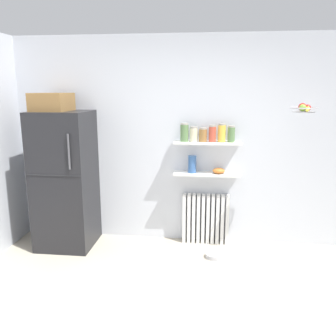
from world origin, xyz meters
name	(u,v)px	position (x,y,z in m)	size (l,w,h in m)	color
ground_plane	(176,305)	(0.00, 0.50, 0.00)	(7.04, 7.04, 0.00)	#B2A893
back_wall	(187,142)	(0.00, 2.05, 1.30)	(7.04, 0.10, 2.60)	silver
refrigerator	(65,176)	(-1.50, 1.67, 0.90)	(0.67, 0.69, 1.91)	black
radiator	(206,219)	(0.25, 1.92, 0.32)	(0.59, 0.12, 0.64)	white
wall_shelf_lower	(207,174)	(0.25, 1.89, 0.92)	(0.82, 0.22, 0.03)	white
wall_shelf_upper	(207,143)	(0.25, 1.89, 1.31)	(0.82, 0.22, 0.03)	white
storage_jar_0	(184,132)	(-0.03, 1.89, 1.43)	(0.10, 0.10, 0.22)	#5B7F4C
storage_jar_1	(194,134)	(0.08, 1.89, 1.41)	(0.09, 0.09, 0.18)	beige
storage_jar_2	(203,135)	(0.20, 1.89, 1.41)	(0.10, 0.10, 0.17)	olive
storage_jar_3	(212,134)	(0.31, 1.89, 1.43)	(0.09, 0.09, 0.20)	#C64C38
storage_jar_4	(222,133)	(0.42, 1.89, 1.44)	(0.09, 0.09, 0.22)	yellow
storage_jar_5	(231,134)	(0.54, 1.89, 1.42)	(0.09, 0.09, 0.20)	#5B7F4C
vase	(192,164)	(0.07, 1.89, 1.04)	(0.10, 0.10, 0.21)	#38609E
shelf_bowl	(219,171)	(0.40, 1.89, 0.97)	(0.15, 0.15, 0.07)	orange
pet_food_bowl	(214,255)	(0.36, 1.49, 0.03)	(0.19, 0.19, 0.05)	#B7B7BC
hanging_fruit_basket	(304,108)	(1.25, 1.49, 1.75)	(0.28, 0.28, 0.10)	#B2B2B7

